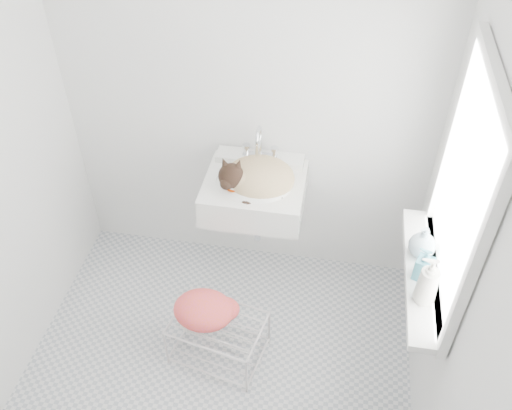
% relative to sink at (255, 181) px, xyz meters
% --- Properties ---
extents(floor, '(2.20, 2.00, 0.02)m').
position_rel_sink_xyz_m(floor, '(-0.09, -0.74, -0.85)').
color(floor, silver).
rests_on(floor, ground).
extents(back_wall, '(2.20, 0.02, 2.50)m').
position_rel_sink_xyz_m(back_wall, '(-0.09, 0.26, 0.40)').
color(back_wall, white).
rests_on(back_wall, ground).
extents(right_wall, '(0.02, 2.00, 2.50)m').
position_rel_sink_xyz_m(right_wall, '(1.01, -0.74, 0.40)').
color(right_wall, white).
rests_on(right_wall, ground).
extents(window_glass, '(0.01, 0.80, 1.00)m').
position_rel_sink_xyz_m(window_glass, '(0.99, -0.54, 0.50)').
color(window_glass, white).
rests_on(window_glass, right_wall).
extents(window_frame, '(0.04, 0.90, 1.10)m').
position_rel_sink_xyz_m(window_frame, '(0.98, -0.54, 0.50)').
color(window_frame, white).
rests_on(window_frame, right_wall).
extents(windowsill, '(0.16, 0.88, 0.04)m').
position_rel_sink_xyz_m(windowsill, '(0.92, -0.54, -0.02)').
color(windowsill, white).
rests_on(windowsill, right_wall).
extents(sink, '(0.57, 0.50, 0.23)m').
position_rel_sink_xyz_m(sink, '(0.00, 0.00, 0.00)').
color(sink, white).
rests_on(sink, back_wall).
extents(faucet, '(0.21, 0.15, 0.21)m').
position_rel_sink_xyz_m(faucet, '(0.00, 0.18, 0.14)').
color(faucet, silver).
rests_on(faucet, sink).
extents(cat, '(0.46, 0.39, 0.27)m').
position_rel_sink_xyz_m(cat, '(0.01, -0.02, 0.04)').
color(cat, tan).
rests_on(cat, sink).
extents(wire_rack, '(0.56, 0.44, 0.30)m').
position_rel_sink_xyz_m(wire_rack, '(-0.11, -0.60, -0.70)').
color(wire_rack, silver).
rests_on(wire_rack, floor).
extents(towel, '(0.36, 0.27, 0.14)m').
position_rel_sink_xyz_m(towel, '(-0.18, -0.59, -0.52)').
color(towel, '#DE6300').
rests_on(towel, wire_rack).
extents(bottle_a, '(0.09, 0.09, 0.22)m').
position_rel_sink_xyz_m(bottle_a, '(0.91, -0.72, 0.00)').
color(bottle_a, white).
rests_on(bottle_a, windowsill).
extents(bottle_b, '(0.10, 0.10, 0.18)m').
position_rel_sink_xyz_m(bottle_b, '(0.91, -0.58, 0.00)').
color(bottle_b, teal).
rests_on(bottle_b, windowsill).
extents(bottle_c, '(0.18, 0.18, 0.17)m').
position_rel_sink_xyz_m(bottle_c, '(0.91, -0.42, 0.00)').
color(bottle_c, '#A9C1CD').
rests_on(bottle_c, windowsill).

